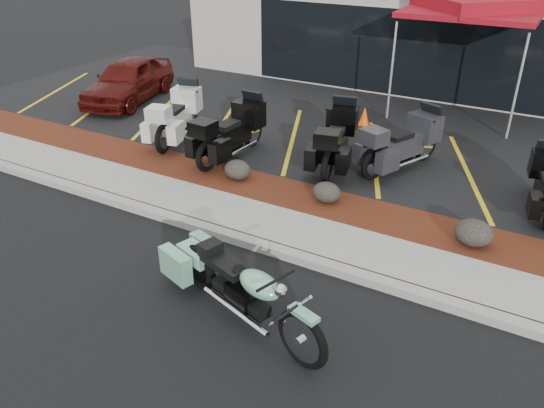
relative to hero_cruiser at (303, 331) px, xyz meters
The scene contains 18 objects.
ground 1.99m from the hero_cruiser, 140.41° to the left, with size 90.00×90.00×0.00m, color black.
curb 2.62m from the hero_cruiser, 124.79° to the left, with size 24.00×0.25×0.15m, color gray.
sidewalk 3.21m from the hero_cruiser, 117.56° to the left, with size 24.00×1.20×0.15m, color gray.
mulch_bed 4.30m from the hero_cruiser, 110.10° to the left, with size 24.00×1.20×0.16m, color #37160C.
upper_lot 9.54m from the hero_cruiser, 98.87° to the left, with size 26.00×9.60×0.15m, color black.
dealership_building 15.82m from the hero_cruiser, 95.35° to the left, with size 18.00×8.16×4.00m.
boulder_left 5.44m from the hero_cruiser, 131.48° to the left, with size 0.60×0.50×0.43m, color black.
boulder_mid 4.32m from the hero_cruiser, 110.12° to the left, with size 0.57×0.48×0.41m, color black.
boulder_right 4.08m from the hero_cruiser, 70.24° to the left, with size 0.66×0.55×0.47m, color black.
hero_cruiser is the anchor object (origin of this frame).
touring_white 8.86m from the hero_cruiser, 136.31° to the left, with size 2.41×0.92×1.40m, color silver, non-canonical shape.
touring_black_front 7.29m from the hero_cruiser, 126.26° to the left, with size 2.43×0.93×1.41m, color black, non-canonical shape.
touring_black_mid 6.96m from the hero_cruiser, 108.64° to the left, with size 2.43×0.93×1.41m, color black, non-canonical shape.
touring_grey 7.10m from the hero_cruiser, 92.80° to the left, with size 2.37×0.91×1.38m, color #2F2E34, non-canonical shape.
touring_black_rear 6.83m from the hero_cruiser, 71.45° to the left, with size 2.06×0.79×1.20m, color black, non-canonical shape.
parked_car 12.02m from the hero_cruiser, 142.96° to the left, with size 1.54×3.83×1.31m, color #470D0A.
traffic_cone 9.04m from the hero_cruiser, 105.69° to the left, with size 0.30×0.30×0.51m, color #F65208.
popup_canopy 11.46m from the hero_cruiser, 92.41° to the left, with size 4.14×4.14×3.21m.
Camera 1 is at (3.64, -5.87, 5.14)m, focal length 35.00 mm.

